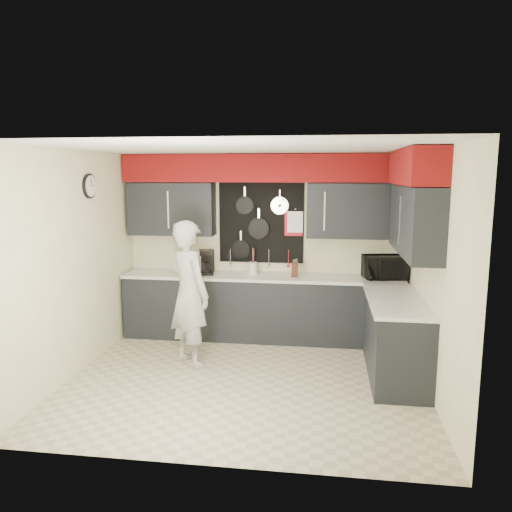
# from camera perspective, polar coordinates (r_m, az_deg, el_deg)

# --- Properties ---
(ground) EXTENTS (4.00, 4.00, 0.00)m
(ground) POSITION_cam_1_polar(r_m,az_deg,el_deg) (5.91, -1.14, -13.83)
(ground) COLOR #BAB290
(ground) RESTS_ON ground
(back_wall_assembly) EXTENTS (4.00, 0.36, 2.60)m
(back_wall_assembly) POSITION_cam_1_polar(r_m,az_deg,el_deg) (7.02, 0.94, 6.81)
(back_wall_assembly) COLOR #F3F2BC
(back_wall_assembly) RESTS_ON ground
(right_wall_assembly) EXTENTS (0.36, 3.50, 2.60)m
(right_wall_assembly) POSITION_cam_1_polar(r_m,az_deg,el_deg) (5.72, 17.96, 5.05)
(right_wall_assembly) COLOR #F3F2BC
(right_wall_assembly) RESTS_ON ground
(left_wall_assembly) EXTENTS (0.05, 3.50, 2.60)m
(left_wall_assembly) POSITION_cam_1_polar(r_m,az_deg,el_deg) (6.16, -19.79, -0.46)
(left_wall_assembly) COLOR #F3F2BC
(left_wall_assembly) RESTS_ON ground
(base_cabinets) EXTENTS (3.95, 2.20, 0.92)m
(base_cabinets) POSITION_cam_1_polar(r_m,az_deg,el_deg) (6.76, 4.50, -6.68)
(base_cabinets) COLOR black
(base_cabinets) RESTS_ON ground
(microwave) EXTENTS (0.62, 0.48, 0.31)m
(microwave) POSITION_cam_1_polar(r_m,az_deg,el_deg) (6.97, 14.51, -1.25)
(microwave) COLOR black
(microwave) RESTS_ON base_cabinets
(knife_block) EXTENTS (0.09, 0.09, 0.20)m
(knife_block) POSITION_cam_1_polar(r_m,az_deg,el_deg) (6.89, 4.47, -1.59)
(knife_block) COLOR #331810
(knife_block) RESTS_ON base_cabinets
(utensil_crock) EXTENTS (0.13, 0.13, 0.17)m
(utensil_crock) POSITION_cam_1_polar(r_m,az_deg,el_deg) (7.09, -0.37, -1.37)
(utensil_crock) COLOR silver
(utensil_crock) RESTS_ON base_cabinets
(coffee_maker) EXTENTS (0.25, 0.28, 0.35)m
(coffee_maker) POSITION_cam_1_polar(r_m,az_deg,el_deg) (7.08, -5.65, -0.63)
(coffee_maker) COLOR black
(coffee_maker) RESTS_ON base_cabinets
(person) EXTENTS (0.78, 0.74, 1.79)m
(person) POSITION_cam_1_polar(r_m,az_deg,el_deg) (6.12, -7.65, -4.28)
(person) COLOR #A3A3A1
(person) RESTS_ON ground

